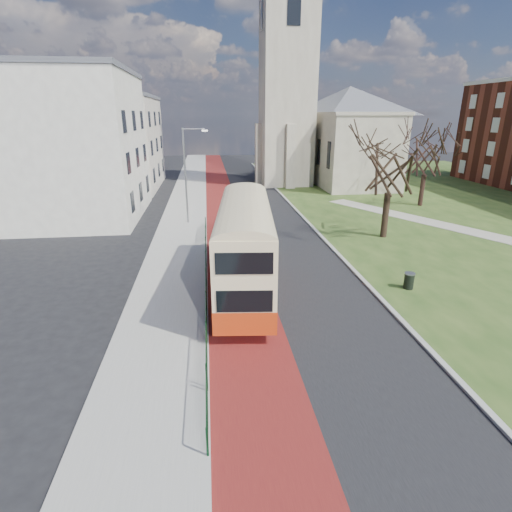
{
  "coord_description": "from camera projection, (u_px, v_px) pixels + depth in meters",
  "views": [
    {
      "loc": [
        -2.65,
        -16.77,
        9.18
      ],
      "look_at": [
        -0.23,
        3.2,
        2.0
      ],
      "focal_mm": 28.0,
      "sensor_mm": 36.0,
      "label": 1
    }
  ],
  "objects": [
    {
      "name": "kerb_east",
      "position": [
        296.0,
        209.0,
        40.3
      ],
      "size": [
        0.25,
        80.0,
        0.13
      ],
      "primitive_type": "cube",
      "color": "#999993",
      "rests_on": "ground"
    },
    {
      "name": "street_block_far",
      "position": [
        117.0,
        142.0,
        51.07
      ],
      "size": [
        10.3,
        16.3,
        11.5
      ],
      "color": "#B4A998",
      "rests_on": "ground"
    },
    {
      "name": "street_block_near",
      "position": [
        79.0,
        145.0,
        35.85
      ],
      "size": [
        10.3,
        14.3,
        13.0
      ],
      "color": "beige",
      "rests_on": "ground"
    },
    {
      "name": "pedestrian_railing",
      "position": [
        206.0,
        278.0,
        22.28
      ],
      "size": [
        0.07,
        24.0,
        1.12
      ],
      "color": "#0B3418",
      "rests_on": "ground"
    },
    {
      "name": "bus",
      "position": [
        245.0,
        243.0,
        21.15
      ],
      "size": [
        3.78,
        11.7,
        4.81
      ],
      "rotation": [
        0.0,
        0.0,
        -0.1
      ],
      "color": "#B83411",
      "rests_on": "ground"
    },
    {
      "name": "road_carriageway",
      "position": [
        253.0,
        216.0,
        37.93
      ],
      "size": [
        9.0,
        120.0,
        0.01
      ],
      "primitive_type": "cube",
      "color": "black",
      "rests_on": "ground"
    },
    {
      "name": "kerb_west",
      "position": [
        205.0,
        217.0,
        37.4
      ],
      "size": [
        0.25,
        120.0,
        0.13
      ],
      "primitive_type": "cube",
      "color": "#999993",
      "rests_on": "ground"
    },
    {
      "name": "grass_green",
      "position": [
        478.0,
        205.0,
        42.58
      ],
      "size": [
        40.0,
        80.0,
        0.04
      ],
      "primitive_type": "cube",
      "color": "#284418",
      "rests_on": "ground"
    },
    {
      "name": "litter_bin",
      "position": [
        409.0,
        281.0,
        22.0
      ],
      "size": [
        0.66,
        0.66,
        0.92
      ],
      "rotation": [
        0.0,
        0.0,
        -0.16
      ],
      "color": "black",
      "rests_on": "grass_green"
    },
    {
      "name": "pavement_west",
      "position": [
        184.0,
        218.0,
        37.18
      ],
      "size": [
        4.0,
        120.0,
        0.12
      ],
      "primitive_type": "cube",
      "color": "gray",
      "rests_on": "ground"
    },
    {
      "name": "winter_tree_far",
      "position": [
        428.0,
        149.0,
        40.25
      ],
      "size": [
        7.29,
        7.29,
        8.34
      ],
      "rotation": [
        0.0,
        0.0,
        0.36
      ],
      "color": "black",
      "rests_on": "grass_green"
    },
    {
      "name": "streetlamp",
      "position": [
        187.0,
        171.0,
        33.86
      ],
      "size": [
        2.13,
        0.18,
        8.0
      ],
      "color": "gray",
      "rests_on": "pavement_west"
    },
    {
      "name": "ground",
      "position": [
        269.0,
        317.0,
        19.07
      ],
      "size": [
        160.0,
        160.0,
        0.0
      ],
      "primitive_type": "plane",
      "color": "black",
      "rests_on": "ground"
    },
    {
      "name": "footpath",
      "position": [
        506.0,
        240.0,
        30.66
      ],
      "size": [
        18.84,
        32.82,
        0.03
      ],
      "primitive_type": "cube",
      "rotation": [
        0.0,
        0.0,
        0.49
      ],
      "color": "#9E998C",
      "rests_on": "grass_green"
    },
    {
      "name": "gothic_church",
      "position": [
        322.0,
        81.0,
        51.6
      ],
      "size": [
        16.38,
        18.0,
        40.0
      ],
      "color": "gray",
      "rests_on": "ground"
    },
    {
      "name": "bus_lane",
      "position": [
        224.0,
        217.0,
        37.62
      ],
      "size": [
        3.4,
        120.0,
        0.01
      ],
      "primitive_type": "cube",
      "color": "#591414",
      "rests_on": "ground"
    },
    {
      "name": "winter_tree_near",
      "position": [
        392.0,
        156.0,
        29.4
      ],
      "size": [
        7.9,
        7.9,
        8.94
      ],
      "rotation": [
        0.0,
        0.0,
        -0.38
      ],
      "color": "black",
      "rests_on": "grass_green"
    }
  ]
}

